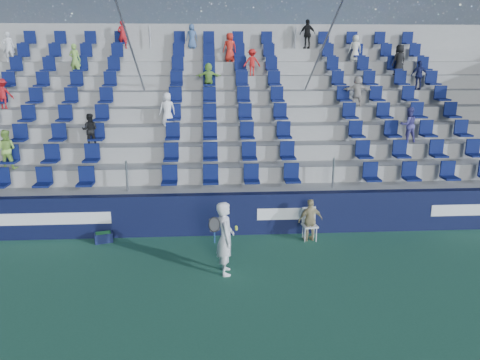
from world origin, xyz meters
name	(u,v)px	position (x,y,z in m)	size (l,w,h in m)	color
ground	(239,286)	(0.00, 0.00, 0.00)	(70.00, 70.00, 0.00)	#2B6449
sponsor_wall	(232,214)	(0.00, 3.15, 0.60)	(24.00, 0.32, 1.20)	black
grandstand	(226,131)	(0.00, 8.24, 2.14)	(24.00, 8.17, 6.63)	#9B9C97
tennis_player	(225,238)	(-0.28, 0.65, 0.89)	(0.69, 0.67, 1.78)	white
line_judge_chair	(309,221)	(2.13, 2.64, 0.51)	(0.44, 0.45, 0.90)	white
line_judge	(310,220)	(2.13, 2.50, 0.60)	(0.70, 0.29, 1.20)	tan
ball_bin	(103,237)	(-3.59, 2.75, 0.15)	(0.56, 0.44, 0.27)	#10183D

